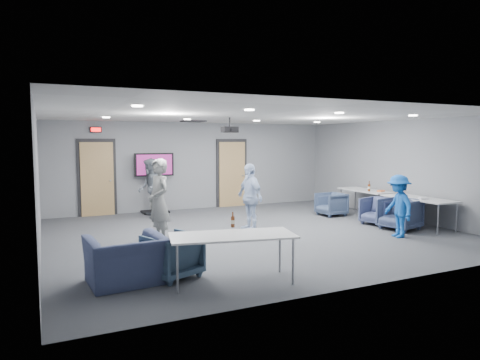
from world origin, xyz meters
name	(u,v)px	position (x,y,z in m)	size (l,w,h in m)	color
floor	(253,233)	(0.00, 0.00, 0.00)	(9.00, 9.00, 0.00)	#36383D
ceiling	(254,116)	(0.00, 0.00, 2.70)	(9.00, 9.00, 0.00)	silver
wall_back	(196,166)	(0.00, 4.00, 1.35)	(9.00, 0.02, 2.70)	slate
wall_front	(377,195)	(0.00, -4.00, 1.35)	(9.00, 0.02, 2.70)	slate
wall_left	(38,183)	(-4.50, 0.00, 1.35)	(0.02, 8.00, 2.70)	slate
wall_right	(400,170)	(4.50, 0.00, 1.35)	(0.02, 8.00, 2.70)	slate
door_left	(97,178)	(-3.00, 3.95, 1.07)	(1.06, 0.17, 2.24)	black
door_right	(232,174)	(1.20, 3.95, 1.07)	(1.06, 0.17, 2.24)	black
exit_sign	(96,130)	(-3.00, 3.93, 2.45)	(0.32, 0.08, 0.16)	black
hvac_diffuser	(193,121)	(-0.50, 2.80, 2.69)	(0.60, 0.60, 0.03)	black
downlights	(254,117)	(0.00, 0.00, 2.68)	(6.18, 3.78, 0.02)	white
person_a	(159,202)	(-2.27, -0.17, 0.88)	(0.65, 0.42, 1.77)	gray
person_b	(150,188)	(-1.71, 3.00, 0.83)	(0.80, 0.63, 1.65)	slate
person_c	(250,197)	(0.01, 0.23, 0.80)	(0.94, 0.39, 1.61)	#C2D7F9
person_d	(398,206)	(2.70, -1.77, 0.69)	(0.90, 0.52, 1.39)	#1B55AF
chair_right_a	(331,204)	(3.05, 1.11, 0.33)	(0.70, 0.72, 0.66)	#394863
chair_right_b	(379,211)	(3.35, -0.47, 0.34)	(0.74, 0.76, 0.69)	#3C4467
chair_right_c	(400,214)	(3.35, -1.18, 0.38)	(0.81, 0.83, 0.76)	#37425F
chair_front_a	(172,255)	(-2.63, -2.38, 0.35)	(0.74, 0.76, 0.69)	#3B5066
chair_front_b	(126,260)	(-3.34, -2.40, 0.36)	(1.10, 0.96, 0.72)	#3E476B
table_right_a	(366,192)	(4.00, 0.76, 0.68)	(0.71, 1.70, 0.73)	silver
table_right_b	(419,200)	(4.00, -1.14, 0.69)	(0.77, 1.84, 0.73)	silver
table_front_left	(232,237)	(-1.87, -3.00, 0.69)	(1.99, 1.14, 0.73)	silver
bottle_front	(233,222)	(-1.64, -2.50, 0.82)	(0.07, 0.07, 0.25)	#54260E
bottle_right	(369,187)	(3.86, 0.48, 0.84)	(0.08, 0.08, 0.29)	#54260E
snack_box	(381,191)	(4.09, 0.26, 0.75)	(0.20, 0.13, 0.04)	orange
wrapper	(423,199)	(3.86, -1.41, 0.75)	(0.20, 0.13, 0.04)	silver
tv_stand	(155,179)	(-1.40, 3.75, 1.01)	(1.16, 0.55, 1.78)	black
projector	(230,129)	(-0.33, 0.62, 2.40)	(0.36, 0.35, 0.36)	black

